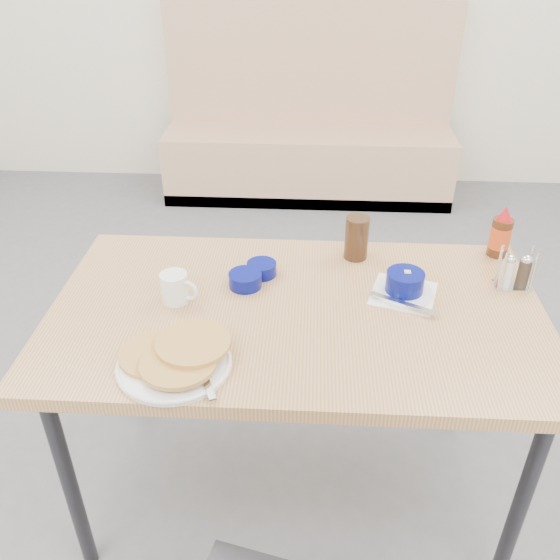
# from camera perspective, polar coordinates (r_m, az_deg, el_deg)

# --- Properties ---
(ground) EXTENTS (6.00, 6.00, 0.00)m
(ground) POSITION_cam_1_polar(r_m,az_deg,el_deg) (2.06, 1.02, -24.45)
(ground) COLOR slate
(ground) RESTS_ON ground
(booth_bench) EXTENTS (1.90, 0.56, 1.22)m
(booth_bench) POSITION_cam_1_polar(r_m,az_deg,el_deg) (4.14, 2.76, 13.14)
(booth_bench) COLOR tan
(booth_bench) RESTS_ON ground
(dining_table) EXTENTS (1.40, 0.80, 0.76)m
(dining_table) POSITION_cam_1_polar(r_m,az_deg,el_deg) (1.72, 1.60, -4.42)
(dining_table) COLOR tan
(dining_table) RESTS_ON ground
(pancake_plate) EXTENTS (0.28, 0.28, 0.05)m
(pancake_plate) POSITION_cam_1_polar(r_m,az_deg,el_deg) (1.50, -10.04, -7.45)
(pancake_plate) COLOR white
(pancake_plate) RESTS_ON dining_table
(coffee_mug) EXTENTS (0.11, 0.08, 0.09)m
(coffee_mug) POSITION_cam_1_polar(r_m,az_deg,el_deg) (1.71, -10.01, -0.72)
(coffee_mug) COLOR white
(coffee_mug) RESTS_ON dining_table
(grits_setting) EXTENTS (0.22, 0.24, 0.08)m
(grits_setting) POSITION_cam_1_polar(r_m,az_deg,el_deg) (1.76, 11.89, -0.50)
(grits_setting) COLOR white
(grits_setting) RESTS_ON dining_table
(creamer_bowl) EXTENTS (0.09, 0.09, 0.04)m
(creamer_bowl) POSITION_cam_1_polar(r_m,az_deg,el_deg) (1.82, -1.77, 1.08)
(creamer_bowl) COLOR #040B63
(creamer_bowl) RESTS_ON dining_table
(butter_bowl) EXTENTS (0.10, 0.10, 0.04)m
(butter_bowl) POSITION_cam_1_polar(r_m,az_deg,el_deg) (1.77, -3.37, 0.01)
(butter_bowl) COLOR #040B63
(butter_bowl) RESTS_ON dining_table
(amber_tumbler) EXTENTS (0.09, 0.09, 0.14)m
(amber_tumbler) POSITION_cam_1_polar(r_m,az_deg,el_deg) (1.90, 7.38, 4.06)
(amber_tumbler) COLOR #372011
(amber_tumbler) RESTS_ON dining_table
(condiment_caddy) EXTENTS (0.11, 0.06, 0.13)m
(condiment_caddy) POSITION_cam_1_polar(r_m,az_deg,el_deg) (1.88, 21.67, 0.57)
(condiment_caddy) COLOR silver
(condiment_caddy) RESTS_ON dining_table
(syrup_bottle) EXTENTS (0.07, 0.07, 0.17)m
(syrup_bottle) POSITION_cam_1_polar(r_m,az_deg,el_deg) (2.03, 20.47, 4.12)
(syrup_bottle) COLOR #47230F
(syrup_bottle) RESTS_ON dining_table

